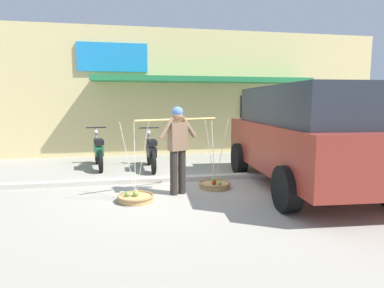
# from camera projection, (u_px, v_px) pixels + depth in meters

# --- Properties ---
(ground_plane) EXTENTS (90.00, 90.00, 0.00)m
(ground_plane) POSITION_uv_depth(u_px,v_px,m) (182.00, 189.00, 6.79)
(ground_plane) COLOR #9E998C
(sidewalk_curb) EXTENTS (20.00, 0.24, 0.10)m
(sidewalk_curb) POSITION_uv_depth(u_px,v_px,m) (177.00, 179.00, 7.46)
(sidewalk_curb) COLOR #BAB4A5
(sidewalk_curb) RESTS_ON ground
(fruit_vendor) EXTENTS (1.66, 0.69, 1.70)m
(fruit_vendor) POSITION_uv_depth(u_px,v_px,m) (178.00, 144.00, 6.28)
(fruit_vendor) COLOR #2D2823
(fruit_vendor) RESTS_ON ground
(fruit_basket_left_side) EXTENTS (0.67, 0.67, 1.45)m
(fruit_basket_left_side) POSITION_uv_depth(u_px,v_px,m) (136.00, 197.00, 5.92)
(fruit_basket_left_side) COLOR tan
(fruit_basket_left_side) RESTS_ON ground
(fruit_basket_right_side) EXTENTS (0.67, 0.67, 1.45)m
(fruit_basket_right_side) POSITION_uv_depth(u_px,v_px,m) (214.00, 184.00, 6.85)
(fruit_basket_right_side) COLOR tan
(fruit_basket_right_side) RESTS_ON ground
(motorcycle_nearest_shop) EXTENTS (0.54, 1.81, 1.09)m
(motorcycle_nearest_shop) POSITION_uv_depth(u_px,v_px,m) (98.00, 152.00, 8.85)
(motorcycle_nearest_shop) COLOR black
(motorcycle_nearest_shop) RESTS_ON ground
(motorcycle_second_in_row) EXTENTS (0.54, 1.82, 1.09)m
(motorcycle_second_in_row) POSITION_uv_depth(u_px,v_px,m) (151.00, 152.00, 8.70)
(motorcycle_second_in_row) COLOR black
(motorcycle_second_in_row) RESTS_ON ground
(parked_truck) EXTENTS (2.41, 4.92, 2.10)m
(parked_truck) POSITION_uv_depth(u_px,v_px,m) (304.00, 134.00, 6.75)
(parked_truck) COLOR maroon
(parked_truck) RESTS_ON ground
(storefront_building) EXTENTS (13.00, 6.00, 4.20)m
(storefront_building) POSITION_uv_depth(u_px,v_px,m) (189.00, 94.00, 13.62)
(storefront_building) COLOR #DBC684
(storefront_building) RESTS_ON ground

